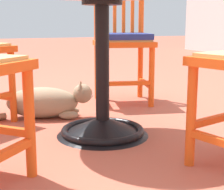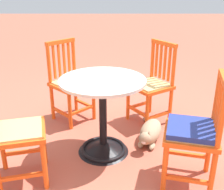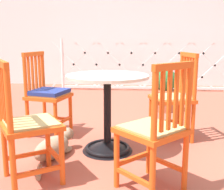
{
  "view_description": "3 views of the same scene",
  "coord_description": "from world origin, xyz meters",
  "px_view_note": "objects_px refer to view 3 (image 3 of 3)",
  "views": [
    {
      "loc": [
        1.77,
        -0.5,
        0.58
      ],
      "look_at": [
        0.21,
        0.16,
        0.24
      ],
      "focal_mm": 57.88,
      "sensor_mm": 36.0,
      "label": 1
    },
    {
      "loc": [
        -0.01,
        2.43,
        1.51
      ],
      "look_at": [
        -0.01,
        0.03,
        0.53
      ],
      "focal_mm": 44.59,
      "sensor_mm": 36.0,
      "label": 2
    },
    {
      "loc": [
        0.32,
        -2.43,
        1.06
      ],
      "look_at": [
        0.11,
        0.2,
        0.54
      ],
      "focal_mm": 46.21,
      "sensor_mm": 36.0,
      "label": 3
    }
  ],
  "objects_px": {
    "orange_chair_near_fence": "(27,126)",
    "orange_chair_by_planter": "(155,131)",
    "tabby_cat": "(55,146)",
    "cafe_table": "(107,122)",
    "terracotta_planter": "(166,89)",
    "orange_chair_tucked_in": "(174,99)",
    "orange_chair_facing_out": "(47,95)"
  },
  "relations": [
    {
      "from": "orange_chair_near_fence",
      "to": "orange_chair_by_planter",
      "type": "xyz_separation_m",
      "value": [
        0.92,
        -0.06,
        0.0
      ]
    },
    {
      "from": "orange_chair_near_fence",
      "to": "tabby_cat",
      "type": "height_order",
      "value": "orange_chair_near_fence"
    },
    {
      "from": "cafe_table",
      "to": "terracotta_planter",
      "type": "relative_size",
      "value": 1.23
    },
    {
      "from": "orange_chair_by_planter",
      "to": "tabby_cat",
      "type": "xyz_separation_m",
      "value": [
        -0.85,
        0.52,
        -0.34
      ]
    },
    {
      "from": "tabby_cat",
      "to": "orange_chair_tucked_in",
      "type": "bearing_deg",
      "value": 27.08
    },
    {
      "from": "terracotta_planter",
      "to": "tabby_cat",
      "type": "bearing_deg",
      "value": -123.57
    },
    {
      "from": "orange_chair_facing_out",
      "to": "orange_chair_tucked_in",
      "type": "relative_size",
      "value": 1.0
    },
    {
      "from": "cafe_table",
      "to": "tabby_cat",
      "type": "relative_size",
      "value": 1.03
    },
    {
      "from": "orange_chair_near_fence",
      "to": "tabby_cat",
      "type": "bearing_deg",
      "value": 82.14
    },
    {
      "from": "orange_chair_by_planter",
      "to": "tabby_cat",
      "type": "distance_m",
      "value": 1.06
    },
    {
      "from": "cafe_table",
      "to": "tabby_cat",
      "type": "distance_m",
      "value": 0.53
    },
    {
      "from": "cafe_table",
      "to": "terracotta_planter",
      "type": "distance_m",
      "value": 1.72
    },
    {
      "from": "cafe_table",
      "to": "orange_chair_facing_out",
      "type": "distance_m",
      "value": 0.84
    },
    {
      "from": "cafe_table",
      "to": "orange_chair_near_fence",
      "type": "xyz_separation_m",
      "value": [
        -0.53,
        -0.64,
        0.15
      ]
    },
    {
      "from": "orange_chair_by_planter",
      "to": "tabby_cat",
      "type": "relative_size",
      "value": 1.23
    },
    {
      "from": "orange_chair_by_planter",
      "to": "orange_chair_near_fence",
      "type": "bearing_deg",
      "value": 176.47
    },
    {
      "from": "cafe_table",
      "to": "terracotta_planter",
      "type": "height_order",
      "value": "cafe_table"
    },
    {
      "from": "orange_chair_tucked_in",
      "to": "orange_chair_by_planter",
      "type": "bearing_deg",
      "value": -104.09
    },
    {
      "from": "cafe_table",
      "to": "orange_chair_tucked_in",
      "type": "relative_size",
      "value": 0.83
    },
    {
      "from": "orange_chair_tucked_in",
      "to": "tabby_cat",
      "type": "bearing_deg",
      "value": -152.92
    },
    {
      "from": "tabby_cat",
      "to": "terracotta_planter",
      "type": "relative_size",
      "value": 1.19
    },
    {
      "from": "orange_chair_by_planter",
      "to": "terracotta_planter",
      "type": "height_order",
      "value": "orange_chair_by_planter"
    },
    {
      "from": "orange_chair_near_fence",
      "to": "terracotta_planter",
      "type": "distance_m",
      "value": 2.54
    },
    {
      "from": "orange_chair_near_fence",
      "to": "terracotta_planter",
      "type": "bearing_deg",
      "value": 61.02
    },
    {
      "from": "orange_chair_near_fence",
      "to": "tabby_cat",
      "type": "relative_size",
      "value": 1.23
    },
    {
      "from": "orange_chair_near_fence",
      "to": "orange_chair_by_planter",
      "type": "distance_m",
      "value": 0.92
    },
    {
      "from": "orange_chair_by_planter",
      "to": "tabby_cat",
      "type": "height_order",
      "value": "orange_chair_by_planter"
    },
    {
      "from": "tabby_cat",
      "to": "orange_chair_near_fence",
      "type": "bearing_deg",
      "value": -97.86
    },
    {
      "from": "terracotta_planter",
      "to": "orange_chair_near_fence",
      "type": "bearing_deg",
      "value": -118.98
    },
    {
      "from": "orange_chair_near_fence",
      "to": "terracotta_planter",
      "type": "height_order",
      "value": "orange_chair_near_fence"
    },
    {
      "from": "tabby_cat",
      "to": "cafe_table",
      "type": "bearing_deg",
      "value": 21.18
    },
    {
      "from": "orange_chair_facing_out",
      "to": "orange_chair_near_fence",
      "type": "distance_m",
      "value": 1.09
    }
  ]
}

